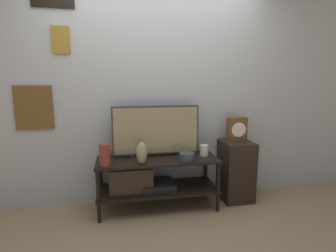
# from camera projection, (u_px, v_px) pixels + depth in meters

# --- Properties ---
(ground_plane) EXTENTS (12.00, 12.00, 0.00)m
(ground_plane) POSITION_uv_depth(u_px,v_px,m) (162.00, 220.00, 2.75)
(ground_plane) COLOR #997F60
(wall_back) EXTENTS (6.40, 0.08, 2.70)m
(wall_back) POSITION_uv_depth(u_px,v_px,m) (152.00, 88.00, 3.07)
(wall_back) COLOR #B2BCC6
(wall_back) RESTS_ON ground_plane
(media_console) EXTENTS (1.34, 0.48, 0.58)m
(media_console) POSITION_uv_depth(u_px,v_px,m) (147.00, 177.00, 2.93)
(media_console) COLOR black
(media_console) RESTS_ON ground_plane
(television) EXTENTS (0.99, 0.05, 0.58)m
(television) POSITION_uv_depth(u_px,v_px,m) (156.00, 130.00, 2.97)
(television) COLOR #333338
(television) RESTS_ON media_console
(vase_wide_bowl) EXTENTS (0.17, 0.17, 0.08)m
(vase_wide_bowl) POSITION_uv_depth(u_px,v_px,m) (187.00, 157.00, 2.85)
(vase_wide_bowl) COLOR #2D4251
(vase_wide_bowl) RESTS_ON media_console
(vase_urn_stoneware) EXTENTS (0.11, 0.11, 0.23)m
(vase_urn_stoneware) POSITION_uv_depth(u_px,v_px,m) (142.00, 153.00, 2.70)
(vase_urn_stoneware) COLOR tan
(vase_urn_stoneware) RESTS_ON media_console
(vase_tall_ceramic) EXTENTS (0.11, 0.11, 0.23)m
(vase_tall_ceramic) POSITION_uv_depth(u_px,v_px,m) (105.00, 155.00, 2.65)
(vase_tall_ceramic) COLOR brown
(vase_tall_ceramic) RESTS_ON media_console
(candle_jar) EXTENTS (0.10, 0.10, 0.13)m
(candle_jar) POSITION_uv_depth(u_px,v_px,m) (204.00, 150.00, 3.02)
(candle_jar) COLOR silver
(candle_jar) RESTS_ON media_console
(side_table) EXTENTS (0.35, 0.39, 0.72)m
(side_table) POSITION_uv_depth(u_px,v_px,m) (236.00, 171.00, 3.18)
(side_table) COLOR black
(side_table) RESTS_ON ground_plane
(mantel_clock) EXTENTS (0.23, 0.11, 0.28)m
(mantel_clock) POSITION_uv_depth(u_px,v_px,m) (237.00, 129.00, 3.15)
(mantel_clock) COLOR brown
(mantel_clock) RESTS_ON side_table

